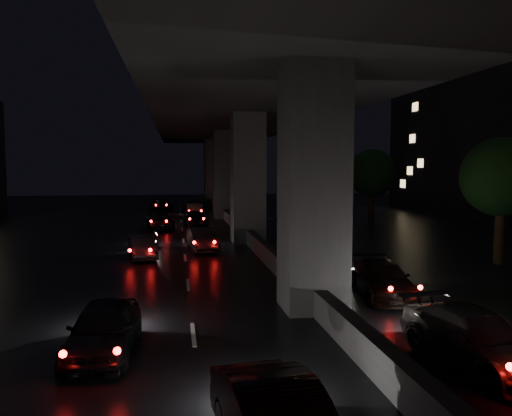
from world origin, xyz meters
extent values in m
plane|color=black|center=(0.00, 0.00, 0.00)|extent=(120.00, 120.00, 0.00)
cube|color=#333335|center=(0.00, -10.00, 4.00)|extent=(2.00, 2.00, 8.00)
cube|color=#333335|center=(0.00, 5.00, 4.00)|extent=(2.00, 2.00, 8.00)
cube|color=#333335|center=(0.00, 20.00, 4.00)|extent=(2.00, 2.00, 8.00)
cube|color=#333335|center=(0.00, 35.00, 4.00)|extent=(2.00, 2.00, 8.00)
cube|color=black|center=(0.00, 5.00, 8.75)|extent=(12.00, 80.00, 1.50)
cube|color=#333335|center=(-5.80, 5.00, 10.00)|extent=(0.40, 80.00, 1.00)
cube|color=#333335|center=(5.80, 5.00, 10.00)|extent=(0.40, 80.00, 1.00)
cube|color=#333335|center=(0.00, 5.00, 0.42)|extent=(0.45, 70.00, 0.85)
cube|color=black|center=(27.00, 20.00, 7.50)|extent=(12.00, 22.00, 15.00)
cylinder|color=black|center=(11.00, -4.00, 1.40)|extent=(0.44, 0.44, 2.80)
sphere|color=black|center=(11.00, -4.00, 4.22)|extent=(3.80, 3.80, 3.80)
cylinder|color=black|center=(11.00, 12.00, 1.40)|extent=(0.44, 0.44, 2.80)
sphere|color=black|center=(11.00, 12.00, 4.22)|extent=(3.80, 3.80, 3.80)
cylinder|color=black|center=(11.00, 28.00, 1.40)|extent=(0.44, 0.44, 2.80)
sphere|color=black|center=(11.00, 28.00, 4.22)|extent=(3.80, 3.80, 3.80)
cylinder|color=#2D2D33|center=(11.50, 18.00, 4.50)|extent=(0.18, 0.18, 9.00)
cube|color=#2D2D33|center=(10.40, 18.00, 8.90)|extent=(2.40, 0.10, 0.10)
sphere|color=yellow|center=(9.30, 18.00, 8.70)|extent=(0.44, 0.44, 0.44)
imported|color=black|center=(-6.26, -13.13, 0.66)|extent=(1.79, 3.96, 1.32)
imported|color=#3F3936|center=(2.56, -15.23, 0.65)|extent=(2.38, 4.65, 1.29)
imported|color=black|center=(2.95, -8.85, 0.62)|extent=(2.27, 4.46, 1.24)
imported|color=#232326|center=(-6.18, 0.31, 0.58)|extent=(1.79, 3.67, 1.16)
imported|color=black|center=(-2.99, 2.07, 0.64)|extent=(1.81, 3.99, 1.27)
imported|color=black|center=(-6.22, 3.55, 0.56)|extent=(1.35, 3.29, 1.12)
imported|color=black|center=(-5.68, 12.58, 0.66)|extent=(2.51, 4.75, 1.31)
imported|color=black|center=(-2.89, 14.06, 0.63)|extent=(2.08, 3.92, 1.27)
imported|color=#504D45|center=(-2.76, 20.80, 0.65)|extent=(1.44, 3.95, 1.29)
imported|color=black|center=(-2.65, 26.07, 0.59)|extent=(2.57, 4.46, 1.17)
imported|color=black|center=(-5.95, 28.45, 0.64)|extent=(2.73, 4.84, 1.28)
imported|color=#585A60|center=(2.92, 29.85, 0.67)|extent=(1.79, 4.00, 1.34)
camera|label=1|loc=(-4.43, -25.76, 4.70)|focal=35.00mm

